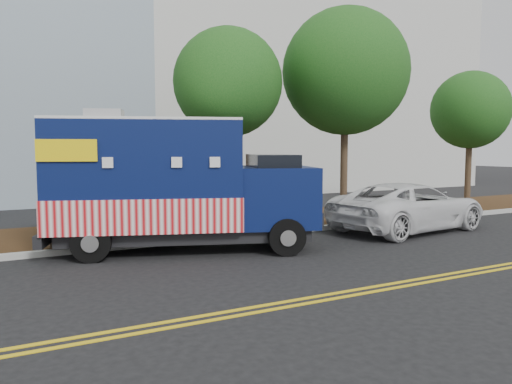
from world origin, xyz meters
TOP-DOWN VIEW (x-y plane):
  - ground at (0.00, 0.00)m, footprint 120.00×120.00m
  - curb at (0.00, 1.40)m, footprint 120.00×0.18m
  - mulch_strip at (0.00, 3.50)m, footprint 120.00×4.00m
  - centerline_near at (0.00, -4.45)m, footprint 120.00×0.10m
  - centerline_far at (0.00, -4.70)m, footprint 120.00×0.10m
  - tree_b at (1.71, 3.17)m, footprint 3.50×3.50m
  - tree_c at (6.06, 2.70)m, footprint 4.45×4.45m
  - tree_d at (13.22, 3.18)m, footprint 3.32×3.32m
  - sign_post at (-3.89, 1.60)m, footprint 0.06×0.06m
  - food_truck at (-1.09, 0.69)m, footprint 7.19×4.54m
  - white_car at (6.59, 0.04)m, footprint 5.79×3.20m

SIDE VIEW (x-z plane):
  - ground at x=0.00m, z-range 0.00..0.00m
  - centerline_near at x=0.00m, z-range 0.00..0.01m
  - centerline_far at x=0.00m, z-range 0.00..0.01m
  - curb at x=0.00m, z-range 0.00..0.15m
  - mulch_strip at x=0.00m, z-range 0.00..0.15m
  - white_car at x=6.59m, z-range 0.00..1.53m
  - sign_post at x=-3.89m, z-range 0.00..2.40m
  - food_truck at x=-1.09m, z-range -0.17..3.41m
  - tree_d at x=13.22m, z-range 1.29..7.22m
  - tree_b at x=1.71m, z-range 1.47..7.95m
  - tree_c at x=6.06m, z-range 1.53..9.07m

